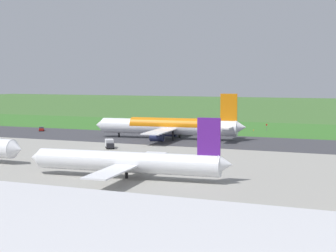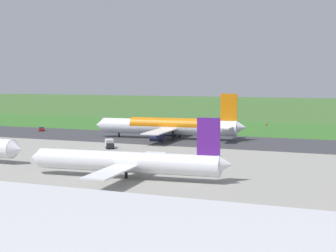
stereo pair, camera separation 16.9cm
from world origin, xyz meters
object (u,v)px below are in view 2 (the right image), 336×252
airliner_main (169,126)px  service_car_followme (42,129)px  service_truck_baggage (110,144)px  no_stopping_sign (267,127)px  traffic_cone_orange (254,130)px  airliner_parked_mid (127,162)px

airliner_main → service_car_followme: bearing=-6.4°
airliner_main → service_car_followme: 57.82m
service_truck_baggage → airliner_main: bearing=-103.2°
no_stopping_sign → traffic_cone_orange: no_stopping_sign is taller
service_truck_baggage → service_car_followme: service_truck_baggage is taller
traffic_cone_orange → airliner_main: bearing=64.0°
service_truck_baggage → traffic_cone_orange: 74.83m
airliner_main → airliner_parked_mid: (-20.33, 71.33, -0.75)m
airliner_parked_mid → service_truck_baggage: size_ratio=7.47×
airliner_main → traffic_cone_orange: airliner_main is taller
service_car_followme → traffic_cone_orange: (-77.03, -33.92, -0.57)m
service_truck_baggage → traffic_cone_orange: service_truck_baggage is taller
airliner_main → traffic_cone_orange: 45.06m
airliner_main → service_truck_baggage: airliner_main is taller
airliner_main → airliner_parked_mid: size_ratio=1.20×
airliner_main → traffic_cone_orange: bearing=-116.0°
airliner_parked_mid → no_stopping_sign: size_ratio=15.68×
airliner_main → traffic_cone_orange: size_ratio=98.46×
service_truck_baggage → no_stopping_sign: size_ratio=2.10×
airliner_parked_mid → service_car_followme: (77.68, -77.73, -2.76)m
no_stopping_sign → traffic_cone_orange: bearing=-6.0°
airliner_main → service_car_followme: (57.35, -6.41, -3.51)m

